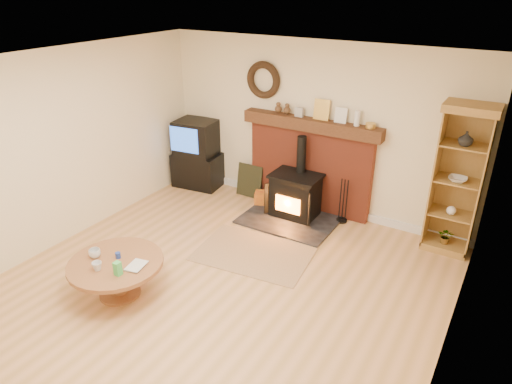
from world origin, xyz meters
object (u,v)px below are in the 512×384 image
Objects in this scene: wood_stove at (294,197)px; coffee_table at (116,268)px; tv_unit at (197,155)px; curio_cabinet at (458,180)px.

wood_stove reaches higher than coffee_table.
wood_stove is 1.18× the size of tv_unit.
coffee_table is at bearing -134.95° from curio_cabinet.
curio_cabinet is (4.19, 0.09, 0.44)m from tv_unit.
tv_unit reaches higher than coffee_table.
tv_unit is at bearing 110.73° from coffee_table.
tv_unit is 3.19m from coffee_table.
curio_cabinet reaches higher than wood_stove.
tv_unit is 0.59× the size of curio_cabinet.
coffee_table is at bearing -107.46° from wood_stove.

